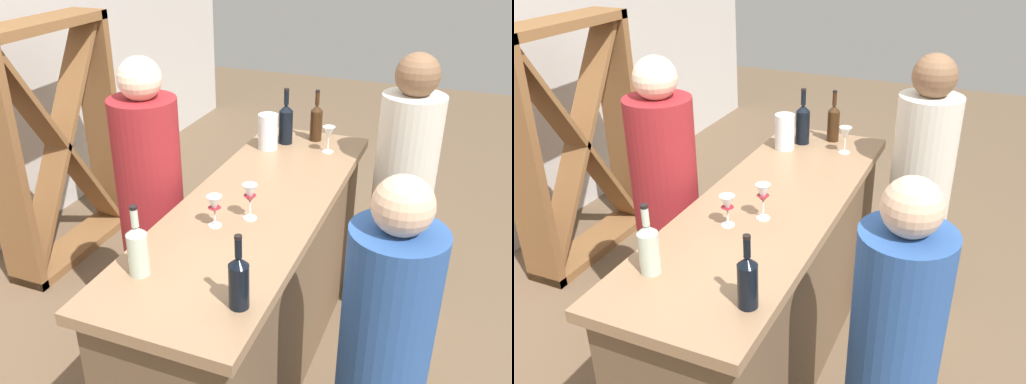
# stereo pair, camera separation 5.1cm
# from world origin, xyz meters

# --- Properties ---
(ground_plane) EXTENTS (12.00, 12.00, 0.00)m
(ground_plane) POSITION_xyz_m (0.00, 0.00, 0.00)
(ground_plane) COLOR brown
(bar_counter) EXTENTS (2.02, 0.65, 0.99)m
(bar_counter) POSITION_xyz_m (0.00, 0.00, 0.50)
(bar_counter) COLOR brown
(bar_counter) RESTS_ON ground
(wine_rack) EXTENTS (1.02, 0.28, 1.63)m
(wine_rack) POSITION_xyz_m (0.57, 1.65, 0.82)
(wine_rack) COLOR brown
(wine_rack) RESTS_ON ground
(wine_bottle_leftmost_near_black) EXTENTS (0.07, 0.07, 0.28)m
(wine_bottle_leftmost_near_black) POSITION_xyz_m (-0.74, -0.23, 1.09)
(wine_bottle_leftmost_near_black) COLOR black
(wine_bottle_leftmost_near_black) RESTS_ON bar_counter
(wine_bottle_second_left_clear_pale) EXTENTS (0.08, 0.08, 0.28)m
(wine_bottle_second_left_clear_pale) POSITION_xyz_m (-0.70, 0.19, 1.09)
(wine_bottle_second_left_clear_pale) COLOR #B7C6B2
(wine_bottle_second_left_clear_pale) RESTS_ON bar_counter
(wine_bottle_center_near_black) EXTENTS (0.08, 0.08, 0.33)m
(wine_bottle_center_near_black) POSITION_xyz_m (0.77, 0.12, 1.11)
(wine_bottle_center_near_black) COLOR black
(wine_bottle_center_near_black) RESTS_ON bar_counter
(wine_bottle_second_right_amber_brown) EXTENTS (0.07, 0.07, 0.31)m
(wine_bottle_second_right_amber_brown) POSITION_xyz_m (0.88, -0.03, 1.10)
(wine_bottle_second_right_amber_brown) COLOR #331E0F
(wine_bottle_second_right_amber_brown) RESTS_ON bar_counter
(wine_glass_near_left) EXTENTS (0.07, 0.07, 0.15)m
(wine_glass_near_left) POSITION_xyz_m (0.72, -0.15, 1.10)
(wine_glass_near_left) COLOR white
(wine_glass_near_left) RESTS_ON bar_counter
(wine_glass_near_center) EXTENTS (0.07, 0.07, 0.17)m
(wine_glass_near_center) POSITION_xyz_m (-0.16, -0.03, 1.10)
(wine_glass_near_center) COLOR white
(wine_glass_near_center) RESTS_ON bar_counter
(wine_glass_near_right) EXTENTS (0.07, 0.07, 0.14)m
(wine_glass_near_right) POSITION_xyz_m (-0.28, 0.08, 1.08)
(wine_glass_near_right) COLOR white
(wine_glass_near_right) RESTS_ON bar_counter
(water_pitcher) EXTENTS (0.11, 0.11, 0.20)m
(water_pitcher) POSITION_xyz_m (0.65, 0.18, 1.09)
(water_pitcher) COLOR silver
(water_pitcher) RESTS_ON bar_counter
(person_left_guest) EXTENTS (0.35, 0.35, 1.47)m
(person_left_guest) POSITION_xyz_m (-0.53, -0.71, 0.68)
(person_left_guest) COLOR #284C8C
(person_left_guest) RESTS_ON ground
(person_center_guest) EXTENTS (0.35, 0.35, 1.58)m
(person_center_guest) POSITION_xyz_m (0.72, -0.59, 0.74)
(person_center_guest) COLOR beige
(person_center_guest) RESTS_ON ground
(person_right_guest) EXTENTS (0.35, 0.35, 1.62)m
(person_right_guest) POSITION_xyz_m (-0.00, 0.58, 0.75)
(person_right_guest) COLOR maroon
(person_right_guest) RESTS_ON ground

